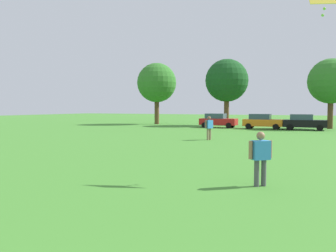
{
  "coord_description": "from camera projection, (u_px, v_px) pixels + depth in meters",
  "views": [
    {
      "loc": [
        4.51,
        0.59,
        2.45
      ],
      "look_at": [
        0.67,
        8.97,
        1.94
      ],
      "focal_mm": 37.12,
      "sensor_mm": 36.0,
      "label": 1
    }
  ],
  "objects": [
    {
      "name": "ground_plane",
      "position": [
        266.0,
        137.0,
        28.71
      ],
      "size": [
        160.0,
        160.0,
        0.0
      ],
      "primitive_type": "plane",
      "color": "#42842D"
    },
    {
      "name": "adult_bystander",
      "position": [
        260.0,
        154.0,
        10.68
      ],
      "size": [
        0.63,
        0.6,
        1.7
      ],
      "rotation": [
        0.0,
        0.0,
        0.73
      ],
      "color": "#4C4C51",
      "rests_on": "ground"
    },
    {
      "name": "bystander_near_trees",
      "position": [
        209.0,
        126.0,
        25.79
      ],
      "size": [
        0.52,
        0.78,
        1.76
      ],
      "rotation": [
        0.0,
        0.0,
        4.31
      ],
      "color": "#8C7259",
      "rests_on": "ground"
    },
    {
      "name": "parked_car_red_0",
      "position": [
        218.0,
        120.0,
        41.21
      ],
      "size": [
        4.3,
        2.02,
        1.68
      ],
      "color": "red",
      "rests_on": "ground"
    },
    {
      "name": "parked_car_orange_1",
      "position": [
        262.0,
        121.0,
        38.71
      ],
      "size": [
        4.3,
        2.02,
        1.68
      ],
      "color": "orange",
      "rests_on": "ground"
    },
    {
      "name": "parked_car_black_2",
      "position": [
        304.0,
        122.0,
        36.76
      ],
      "size": [
        4.3,
        2.02,
        1.68
      ],
      "color": "black",
      "rests_on": "ground"
    },
    {
      "name": "tree_far_left",
      "position": [
        157.0,
        83.0,
        49.46
      ],
      "size": [
        5.59,
        5.59,
        8.71
      ],
      "color": "brown",
      "rests_on": "ground"
    },
    {
      "name": "tree_center",
      "position": [
        227.0,
        81.0,
        45.47
      ],
      "size": [
        5.6,
        5.6,
        8.73
      ],
      "color": "brown",
      "rests_on": "ground"
    },
    {
      "name": "tree_far_right",
      "position": [
        331.0,
        81.0,
        38.77
      ],
      "size": [
        5.05,
        5.05,
        7.87
      ],
      "color": "brown",
      "rests_on": "ground"
    }
  ]
}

